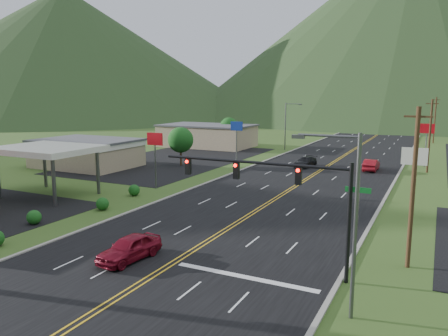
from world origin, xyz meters
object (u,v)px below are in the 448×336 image
at_px(car_red_near, 129,248).
at_px(car_dark_mid, 306,162).
at_px(traffic_signal, 282,186).
at_px(streetlight_west, 287,123).
at_px(streetlight_east, 349,214).
at_px(gas_canopy, 47,150).
at_px(car_red_far, 371,165).

bearing_deg(car_red_near, car_dark_mid, 96.37).
xyz_separation_m(traffic_signal, car_red_near, (-9.30, -2.84, -4.52)).
bearing_deg(streetlight_west, streetlight_east, -69.14).
height_order(traffic_signal, gas_canopy, traffic_signal).
bearing_deg(car_red_near, gas_canopy, 156.96).
bearing_deg(streetlight_east, car_red_far, 96.36).
bearing_deg(traffic_signal, gas_canopy, 164.30).
bearing_deg(traffic_signal, streetlight_west, 107.97).
xyz_separation_m(traffic_signal, gas_canopy, (-28.48, 8.00, -0.46)).
bearing_deg(car_red_near, traffic_signal, 23.46).
distance_m(traffic_signal, car_dark_mid, 39.40).
xyz_separation_m(car_dark_mid, car_red_far, (9.15, 0.97, 0.08)).
relative_size(streetlight_east, car_red_far, 1.83).
xyz_separation_m(streetlight_east, car_dark_mid, (-13.94, 42.02, -4.45)).
bearing_deg(car_red_far, traffic_signal, 90.29).
bearing_deg(car_red_far, gas_canopy, 47.66).
bearing_deg(gas_canopy, streetlight_east, -19.88).
distance_m(car_red_near, car_red_far, 42.84).
relative_size(streetlight_west, car_red_near, 1.90).
bearing_deg(car_dark_mid, car_red_near, -83.21).
xyz_separation_m(streetlight_west, gas_canopy, (-10.32, -48.00, -0.31)).
relative_size(traffic_signal, car_red_far, 2.66).
bearing_deg(car_dark_mid, streetlight_west, 123.25).
bearing_deg(traffic_signal, streetlight_east, -40.39).
distance_m(traffic_signal, car_red_near, 10.72).
xyz_separation_m(streetlight_west, car_red_far, (18.07, -17.01, -4.37)).
height_order(streetlight_east, car_red_far, streetlight_east).
bearing_deg(streetlight_east, car_red_near, 175.30).
bearing_deg(car_red_far, car_dark_mid, 6.21).
relative_size(traffic_signal, car_red_near, 2.76).
bearing_deg(gas_canopy, car_red_near, -29.49).
xyz_separation_m(car_red_near, car_red_far, (9.20, 41.84, 0.00)).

